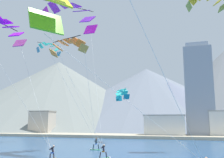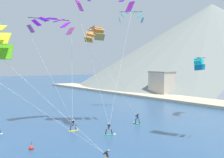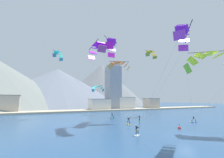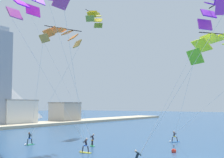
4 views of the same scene
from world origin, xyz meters
name	(u,v)px [view 1 (image 1 of 4)]	position (x,y,z in m)	size (l,w,h in m)	color
kitesurfer_near_lead	(105,154)	(2.72, 15.32, 0.48)	(1.50, 1.52, 1.70)	#33B266
kitesurfer_mid_center	(95,146)	(-1.39, 23.10, 0.55)	(1.76, 0.60, 1.81)	#33B266
kitesurfer_far_left	(53,156)	(-2.36, 12.56, 0.50)	(0.58, 1.74, 1.73)	yellow
parafoil_kite_near_lead	(72,14)	(-3.52, 18.54, 19.73)	(9.26, 8.50, 19.94)	#B718B4
parafoil_kite_mid_center	(69,46)	(-2.65, 16.13, 14.03)	(5.67, 8.20, 13.54)	#AE8B3A
parafoil_kite_far_left	(4,28)	(-10.00, 12.43, 15.91)	(8.37, 7.59, 15.57)	#A63D8D
parafoil_kite_distant_high_outer	(205,1)	(15.44, 24.68, 21.99)	(5.88, 3.43, 2.41)	olive
parafoil_kite_distant_low_drift	(122,93)	(-0.59, 36.82, 9.82)	(3.90, 5.08, 2.32)	#0F7193
parafoil_kite_distant_mid_solo	(49,47)	(-15.62, 32.91, 19.75)	(3.70, 5.18, 2.46)	teal
shoreline_strip	(139,136)	(0.00, 52.15, 0.35)	(180.00, 10.00, 0.70)	#BCAD8E
shore_building_harbour_front	(165,126)	(6.60, 53.61, 2.90)	(10.39, 6.08, 5.78)	silver
shore_building_quay_west	(42,123)	(-30.96, 56.39, 3.65)	(7.17, 4.91, 7.27)	#B7AD9E
highrise_tower	(199,91)	(15.43, 56.32, 12.09)	(7.00, 7.00, 24.59)	#999EA8
mountain_peak_west_ridge	(147,98)	(-7.36, 119.73, 16.00)	(118.04, 118.04, 32.01)	slate
mountain_peak_east_shoulder	(58,95)	(-53.48, 107.38, 18.02)	(119.24, 119.24, 36.05)	slate
mountain_peak_far_spur	(170,106)	(5.17, 105.00, 11.10)	(81.10, 81.10, 22.19)	slate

